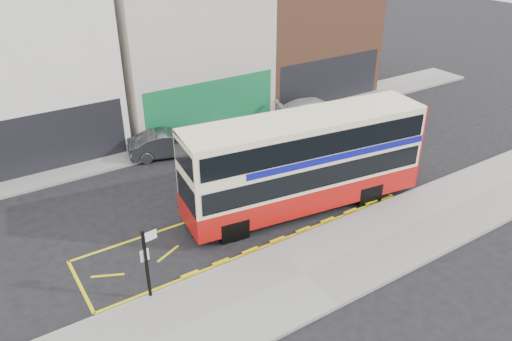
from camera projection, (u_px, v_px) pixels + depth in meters
ground at (268, 244)px, 19.95m from camera, size 120.00×120.00×0.00m
pavement at (303, 274)px, 18.21m from camera, size 40.00×4.00×0.15m
kerb at (273, 247)px, 19.64m from camera, size 40.00×0.15×0.15m
far_pavement at (158, 145)px, 28.07m from camera, size 50.00×3.00×0.15m
road_markings at (246, 225)px, 21.13m from camera, size 14.00×3.40×0.01m
terrace_left at (20, 50)px, 25.92m from camera, size 8.00×8.01×11.80m
terrace_green_shop at (178, 34)px, 30.35m from camera, size 9.00×8.01×11.30m
terrace_right at (296, 25)px, 34.90m from camera, size 9.00×8.01×10.30m
double_decker_bus at (305, 161)px, 21.46m from camera, size 11.00×3.87×4.30m
bus_stop_post at (147, 257)px, 16.40m from camera, size 0.66×0.14×2.65m
car_grey at (169, 144)px, 26.73m from camera, size 4.50×2.51×1.41m
car_white at (315, 110)px, 30.99m from camera, size 5.36×3.25×1.45m
street_tree_right at (256, 57)px, 31.02m from camera, size 2.49×2.49×5.38m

